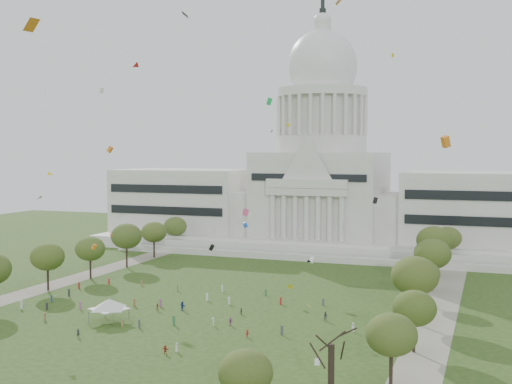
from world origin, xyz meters
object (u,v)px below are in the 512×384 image
at_px(event_tent, 109,304).
at_px(big_bare_tree, 331,339).
at_px(capitol, 321,186).
at_px(person_0, 353,328).

bearing_deg(event_tent, big_bare_tree, -25.77).
relative_size(big_bare_tree, event_tent, 1.13).
relative_size(capitol, person_0, 87.98).
distance_m(big_bare_tree, person_0, 35.95).
relative_size(event_tent, person_0, 6.22).
xyz_separation_m(big_bare_tree, person_0, (-4.11, 34.86, -7.76)).
bearing_deg(capitol, person_0, -72.38).
distance_m(capitol, event_tent, 118.72).
relative_size(capitol, big_bare_tree, 12.50).
height_order(big_bare_tree, person_0, big_bare_tree).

